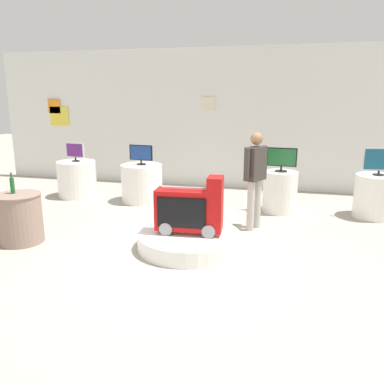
{
  "coord_description": "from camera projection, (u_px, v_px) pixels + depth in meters",
  "views": [
    {
      "loc": [
        1.36,
        -4.87,
        2.17
      ],
      "look_at": [
        -0.15,
        1.25,
        0.61
      ],
      "focal_mm": 36.22,
      "sensor_mm": 36.0,
      "label": 1
    }
  ],
  "objects": [
    {
      "name": "ground_plane",
      "position": [
        181.0,
        255.0,
        5.43
      ],
      "size": [
        30.0,
        30.0,
        0.0
      ],
      "primitive_type": "plane",
      "color": "#A8A091"
    },
    {
      "name": "back_wall_display",
      "position": [
        230.0,
        119.0,
        9.19
      ],
      "size": [
        12.05,
        0.13,
        3.28
      ],
      "color": "silver",
      "rests_on": "ground"
    },
    {
      "name": "main_display_pedestal",
      "position": [
        189.0,
        240.0,
        5.68
      ],
      "size": [
        1.51,
        1.51,
        0.23
      ],
      "primitive_type": "cylinder",
      "color": "white",
      "rests_on": "ground"
    },
    {
      "name": "novelty_firetruck_tv",
      "position": [
        190.0,
        210.0,
        5.56
      ],
      "size": [
        0.98,
        0.43,
        0.85
      ],
      "color": "gray",
      "rests_on": "main_display_pedestal"
    },
    {
      "name": "display_pedestal_left_rear",
      "position": [
        280.0,
        192.0,
        7.42
      ],
      "size": [
        0.65,
        0.65,
        0.79
      ],
      "primitive_type": "cylinder",
      "color": "white",
      "rests_on": "ground"
    },
    {
      "name": "tv_on_left_rear",
      "position": [
        282.0,
        159.0,
        7.26
      ],
      "size": [
        0.56,
        0.22,
        0.45
      ],
      "color": "black",
      "rests_on": "display_pedestal_left_rear"
    },
    {
      "name": "display_pedestal_center_rear",
      "position": [
        77.0,
        179.0,
        8.57
      ],
      "size": [
        0.84,
        0.84,
        0.79
      ],
      "primitive_type": "cylinder",
      "color": "white",
      "rests_on": "ground"
    },
    {
      "name": "tv_on_center_rear",
      "position": [
        75.0,
        151.0,
        8.42
      ],
      "size": [
        0.45,
        0.16,
        0.4
      ],
      "color": "black",
      "rests_on": "display_pedestal_center_rear"
    },
    {
      "name": "display_pedestal_right_rear",
      "position": [
        376.0,
        196.0,
        7.08
      ],
      "size": [
        0.76,
        0.76,
        0.79
      ],
      "primitive_type": "cylinder",
      "color": "white",
      "rests_on": "ground"
    },
    {
      "name": "tv_on_right_rear",
      "position": [
        380.0,
        160.0,
        6.91
      ],
      "size": [
        0.59,
        0.2,
        0.5
      ],
      "color": "black",
      "rests_on": "display_pedestal_right_rear"
    },
    {
      "name": "display_pedestal_far_right",
      "position": [
        142.0,
        183.0,
        8.16
      ],
      "size": [
        0.86,
        0.86,
        0.79
      ],
      "primitive_type": "cylinder",
      "color": "white",
      "rests_on": "ground"
    },
    {
      "name": "tv_on_far_right",
      "position": [
        141.0,
        154.0,
        8.01
      ],
      "size": [
        0.51,
        0.19,
        0.41
      ],
      "color": "black",
      "rests_on": "display_pedestal_far_right"
    },
    {
      "name": "side_table_round",
      "position": [
        20.0,
        218.0,
        5.84
      ],
      "size": [
        0.68,
        0.68,
        0.76
      ],
      "color": "gray",
      "rests_on": "ground"
    },
    {
      "name": "bottle_on_side_table",
      "position": [
        12.0,
        185.0,
        5.77
      ],
      "size": [
        0.06,
        0.06,
        0.32
      ],
      "color": "#195926",
      "rests_on": "side_table_round"
    },
    {
      "name": "shopper_browsing_near_truck",
      "position": [
        255.0,
        174.0,
        6.31
      ],
      "size": [
        0.36,
        0.5,
        1.61
      ],
      "color": "#B2ADA3",
      "rests_on": "ground"
    }
  ]
}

